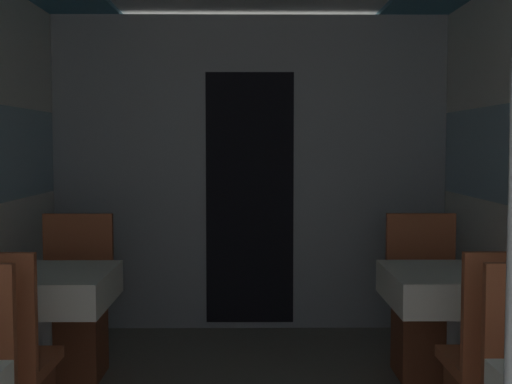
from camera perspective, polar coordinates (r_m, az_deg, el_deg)
The scene contains 5 objects.
bulkhead_far at distance 5.24m, azimuth -0.49°, elevation 1.46°, with size 2.87×0.09×2.29m.
dining_table_left_1 at distance 3.72m, azimuth -16.79°, elevation -7.78°, with size 0.69×0.69×0.73m.
chair_left_far_1 at distance 4.37m, azimuth -14.44°, elevation -10.39°, with size 0.42×0.42×0.94m.
dining_table_right_1 at distance 3.72m, azimuth 15.82°, elevation -7.76°, with size 0.69×0.69×0.73m.
chair_right_far_1 at distance 4.37m, azimuth 13.47°, elevation -10.37°, with size 0.42×0.42×0.94m.
Camera 1 is at (-0.00, -0.82, 1.36)m, focal length 50.00 mm.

